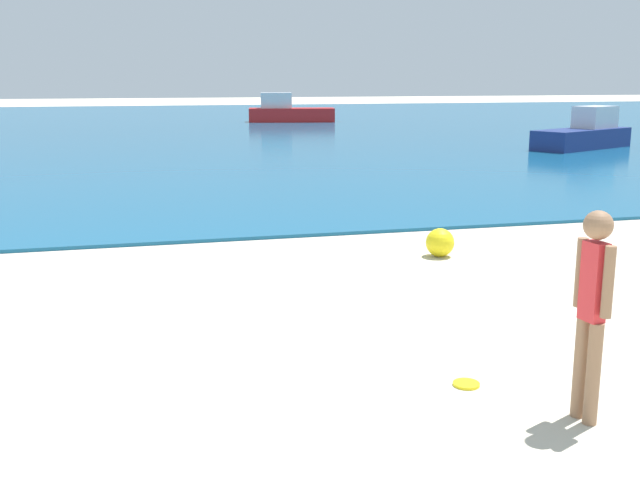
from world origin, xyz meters
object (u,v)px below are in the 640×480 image
object	(u,v)px
person_standing	(592,304)
frisbee	(466,384)
boat_near	(585,134)
boat_far	(288,112)
beach_ball	(440,243)

from	to	relation	value
person_standing	frisbee	xyz separation A→B (m)	(-0.59, 0.84, -0.93)
boat_near	person_standing	bearing A→B (deg)	30.99
person_standing	boat_far	xyz separation A→B (m)	(6.03, 38.80, -0.30)
boat_far	beach_ball	xyz separation A→B (m)	(-4.92, -33.45, -0.43)
frisbee	person_standing	bearing A→B (deg)	-54.90
boat_far	beach_ball	world-z (taller)	boat_far
boat_near	beach_ball	xyz separation A→B (m)	(-11.88, -14.32, -0.37)
frisbee	beach_ball	bearing A→B (deg)	69.35
person_standing	beach_ball	xyz separation A→B (m)	(1.11, 5.35, -0.73)
boat_far	person_standing	bearing A→B (deg)	-88.08
person_standing	boat_far	world-z (taller)	boat_far
frisbee	boat_near	world-z (taller)	boat_near
boat_far	beach_ball	bearing A→B (deg)	-87.61
frisbee	beach_ball	size ratio (longest dim) A/B	0.55
boat_far	beach_ball	size ratio (longest dim) A/B	12.19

